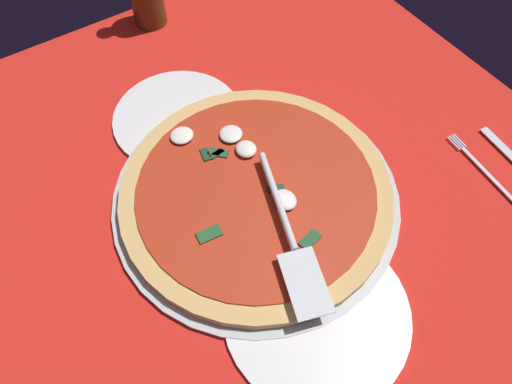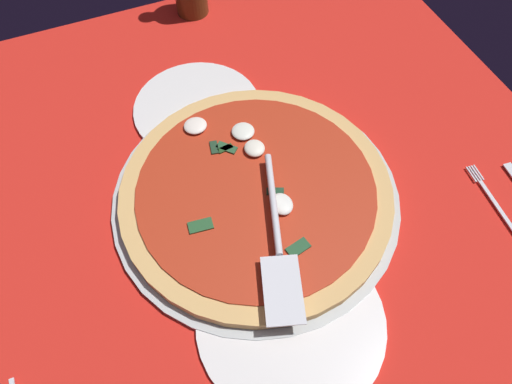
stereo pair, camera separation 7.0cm
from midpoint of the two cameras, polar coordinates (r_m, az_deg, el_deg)
ground_plane at (r=71.27cm, az=1.00°, el=-3.26°), size 109.07×109.07×0.80cm
checker_pattern at (r=70.87cm, az=1.01°, el=-3.08°), size 109.07×109.07×0.10cm
pizza_pan at (r=71.82cm, az=2.80°, el=-0.90°), size 43.79×43.79×1.15cm
dinner_plate_left at (r=83.30cm, az=-4.77°, el=10.00°), size 22.10×22.10×1.00cm
dinner_plate_right at (r=64.34cm, az=7.30°, el=-15.71°), size 25.05×25.05×1.00cm
pizza at (r=70.53cm, az=2.82°, el=-0.15°), size 41.15×41.15×3.24cm
pizza_server at (r=63.88cm, az=5.82°, el=-6.10°), size 25.48×10.87×1.00cm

